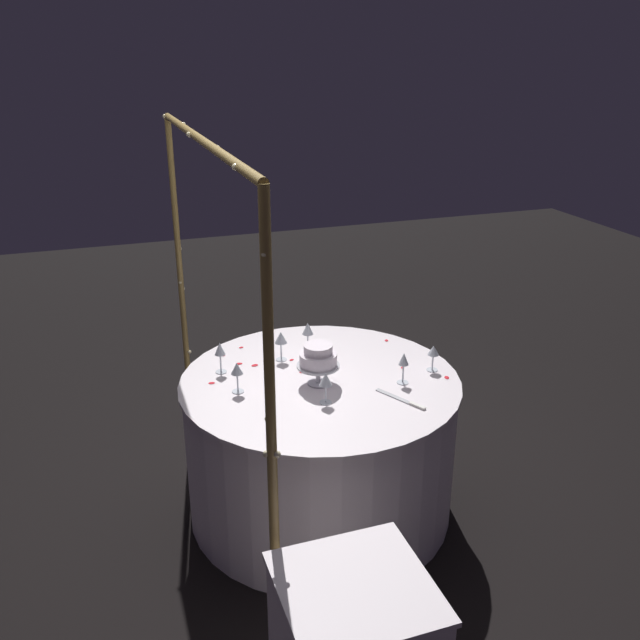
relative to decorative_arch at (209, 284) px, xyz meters
The scene contains 23 objects.
ground_plane 1.48m from the decorative_arch, 90.13° to the right, with size 12.00×12.00×0.00m, color black.
decorative_arch is the anchor object (origin of this frame).
main_table 1.12m from the decorative_arch, 90.13° to the right, with size 1.46×1.46×0.79m.
tiered_cake 0.68m from the decorative_arch, 95.43° to the right, with size 0.22×0.22×0.22m.
wine_glass_0 0.72m from the decorative_arch, 117.24° to the right, with size 0.06×0.06×0.16m.
wine_glass_1 0.47m from the decorative_arch, 89.08° to the right, with size 0.06×0.06×0.16m.
wine_glass_2 0.52m from the decorative_arch, 16.91° to the right, with size 0.06×0.06×0.17m.
wine_glass_3 0.84m from the decorative_arch, 58.17° to the right, with size 0.06×0.06×0.17m.
wine_glass_4 0.68m from the decorative_arch, 55.37° to the right, with size 0.07×0.07×0.17m.
wine_glass_5 1.24m from the decorative_arch, 94.86° to the right, with size 0.06×0.06×0.14m.
wine_glass_6 1.06m from the decorative_arch, 100.93° to the right, with size 0.06×0.06×0.17m.
cake_knife 1.09m from the decorative_arch, 112.75° to the right, with size 0.27×0.15×0.01m.
rose_petal_0 1.27m from the decorative_arch, 72.39° to the right, with size 0.03×0.02×0.00m, color red.
rose_petal_1 0.79m from the decorative_arch, 60.52° to the right, with size 0.03×0.02×0.00m, color red.
rose_petal_2 0.68m from the decorative_arch, 30.85° to the right, with size 0.03×0.02×0.00m, color red.
rose_petal_3 0.69m from the decorative_arch, 44.67° to the right, with size 0.04×0.03×0.00m, color red.
rose_petal_4 0.74m from the decorative_arch, 15.19° to the right, with size 0.03×0.02×0.00m, color red.
rose_petal_5 0.59m from the decorative_arch, ahead, with size 0.03×0.02×0.00m, color red.
rose_petal_6 0.76m from the decorative_arch, 77.45° to the right, with size 0.03×0.02×0.00m, color red.
rose_petal_7 1.16m from the decorative_arch, 91.24° to the right, with size 0.03×0.02×0.00m, color red.
rose_petal_8 0.82m from the decorative_arch, 25.26° to the right, with size 0.03×0.02×0.00m, color red.
rose_petal_9 1.33m from the decorative_arch, 99.81° to the right, with size 0.03×0.02×0.00m, color red.
rose_petal_10 0.85m from the decorative_arch, 38.97° to the right, with size 0.03×0.02×0.00m, color red.
Camera 1 is at (-2.99, 1.03, 2.40)m, focal length 38.14 mm.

